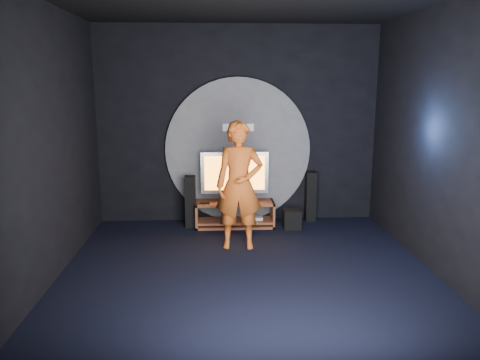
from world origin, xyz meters
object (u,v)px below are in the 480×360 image
tv (235,174)px  tower_speaker_left (190,202)px  subwoofer (292,219)px  player (239,185)px  media_console (235,216)px  tower_speaker_right (311,196)px

tv → tower_speaker_left: bearing=-176.8°
subwoofer → player: size_ratio=0.17×
tv → subwoofer: (0.99, -0.23, -0.76)m
media_console → player: (0.01, -1.05, 0.78)m
media_console → tower_speaker_left: size_ratio=1.51×
tower_speaker_right → tower_speaker_left: bearing=-172.8°
tower_speaker_left → subwoofer: (1.77, -0.19, -0.29)m
tower_speaker_left → tower_speaker_right: (2.18, 0.28, 0.00)m
tower_speaker_right → player: 2.00m
tv → player: size_ratio=0.60×
subwoofer → player: 1.54m
tower_speaker_right → player: size_ratio=0.47×
tv → player: player is taller
media_console → tower_speaker_left: bearing=178.3°
subwoofer → media_console: bearing=170.6°
media_console → tv: bearing=96.1°
tv → player: bearing=-88.9°
subwoofer → player: player is taller
player → tower_speaker_right: bearing=47.8°
tower_speaker_left → media_console: bearing=-1.7°
tv → player: 1.12m
tv → subwoofer: bearing=-13.1°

